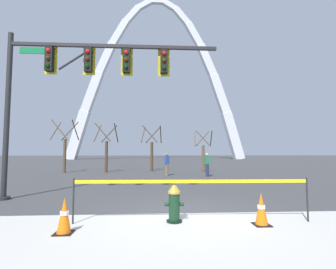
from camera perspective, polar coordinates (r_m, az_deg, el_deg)
The scene contains 13 objects.
ground_plane at distance 7.00m, azimuth 3.31°, elevation -17.74°, with size 240.00×240.00×0.00m, color #3D3D3F.
fire_hydrant at distance 6.03m, azimuth 1.44°, elevation -15.43°, with size 0.46×0.48×0.99m.
caution_tape_barrier at distance 5.95m, azimuth 5.63°, elevation -13.13°, with size 5.55×0.18×1.04m.
traffic_cone_by_hydrant at distance 5.65m, azimuth -22.94°, elevation -17.00°, with size 0.36×0.36×0.73m.
traffic_cone_mid_sidewalk at distance 6.17m, azimuth 20.84°, elevation -15.93°, with size 0.36×0.36×0.73m.
traffic_signal_gantry at distance 9.84m, azimuth -20.51°, elevation 12.40°, with size 7.82×0.44×6.00m.
monument_arch at distance 60.75m, azimuth -2.60°, elevation 10.97°, with size 42.24×2.20×40.05m.
tree_far_left at distance 21.69m, azimuth -22.84°, elevation -3.17°, with size 1.96×1.97×4.25m.
tree_left_mid at distance 20.93m, azimuth -14.11°, elevation -3.65°, with size 1.85×1.86×4.01m.
tree_center_left at distance 21.74m, azimuth -3.79°, elevation -3.82°, with size 1.84×1.85×3.97m.
tree_center_right at distance 21.05m, azimuth 8.15°, elevation -4.37°, with size 1.62×1.63×3.48m.
pedestrian_walking_left at distance 17.06m, azimuth 9.08°, elevation -6.88°, with size 0.38×0.28×1.59m.
pedestrian_standing_center at distance 17.45m, azimuth -0.30°, elevation -6.87°, with size 0.39×0.37×1.59m.
Camera 1 is at (-0.79, -6.76, 1.65)m, focal length 26.27 mm.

